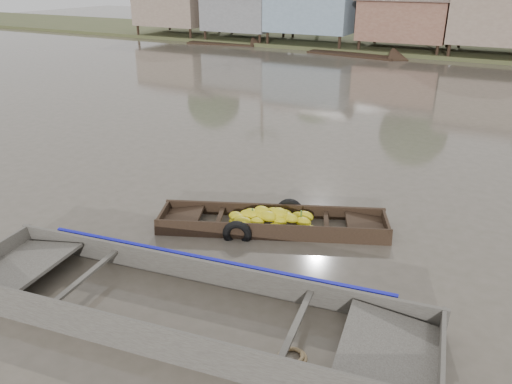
% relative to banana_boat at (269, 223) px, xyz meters
% --- Properties ---
extents(ground, '(120.00, 120.00, 0.00)m').
position_rel_banana_boat_xyz_m(ground, '(0.29, -1.58, -0.12)').
color(ground, '#514B3E').
rests_on(ground, ground).
extents(banana_boat, '(5.06, 3.04, 0.68)m').
position_rel_banana_boat_xyz_m(banana_boat, '(0.00, 0.00, 0.00)').
color(banana_boat, black).
rests_on(banana_boat, ground).
extents(viewer_boat, '(8.29, 3.21, 0.65)m').
position_rel_banana_boat_xyz_m(viewer_boat, '(0.16, -3.39, -0.05)').
color(viewer_boat, '#3D3934').
rests_on(viewer_boat, ground).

